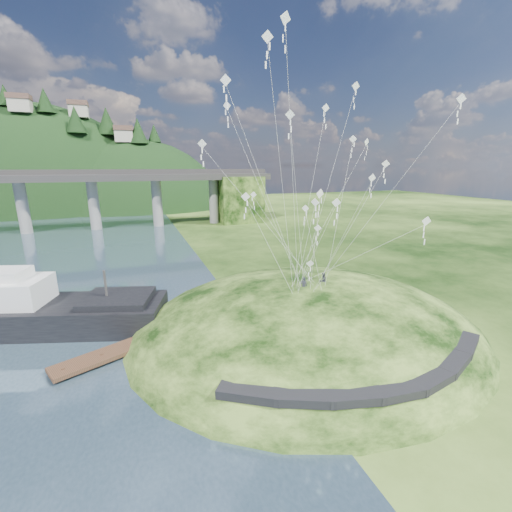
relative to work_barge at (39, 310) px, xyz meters
name	(u,v)px	position (x,y,z in m)	size (l,w,h in m)	color
ground	(237,353)	(17.17, -11.24, -2.05)	(320.00, 320.00, 0.00)	black
grass_hill	(306,342)	(25.17, -9.24, -3.55)	(36.00, 32.00, 13.00)	black
footpath	(383,378)	(24.63, -20.98, 0.03)	(22.29, 5.84, 0.83)	black
bridge	(47,192)	(-9.29, 58.83, 7.65)	(160.00, 11.00, 15.00)	#2D2B2B
far_ridge	(32,230)	(-26.41, 110.94, -9.49)	(153.00, 70.00, 94.50)	black
work_barge	(39,310)	(0.00, 0.00, 0.00)	(24.23, 12.85, 8.19)	black
wooden_dock	(136,344)	(8.87, -7.31, -1.61)	(13.57, 7.73, 0.99)	#3C2518
kite_flyers	(316,274)	(25.80, -9.57, 3.79)	(3.30, 1.38, 1.80)	#292A37
kite_swarm	(307,153)	(24.67, -8.97, 15.02)	(18.54, 16.23, 19.75)	white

